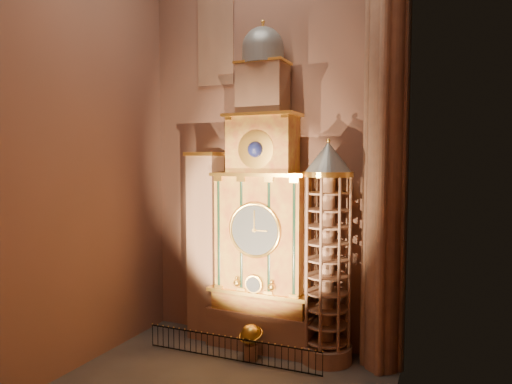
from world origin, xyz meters
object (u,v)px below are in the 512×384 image
at_px(portrait_tower, 206,245).
at_px(celestial_globe, 251,339).
at_px(iron_railing, 231,349).
at_px(stair_turret, 327,254).
at_px(astronomical_clock, 262,220).

bearing_deg(portrait_tower, celestial_globe, -26.21).
xyz_separation_m(celestial_globe, iron_railing, (-0.80, -0.55, -0.44)).
xyz_separation_m(stair_turret, celestial_globe, (-3.38, -1.45, -4.21)).
bearing_deg(iron_railing, astronomical_clock, 73.09).
bearing_deg(stair_turret, portrait_tower, 177.67).
relative_size(stair_turret, iron_railing, 1.19).
distance_m(stair_turret, celestial_globe, 5.59).
height_order(celestial_globe, iron_railing, celestial_globe).
height_order(astronomical_clock, iron_railing, astronomical_clock).
distance_m(astronomical_clock, portrait_tower, 3.73).
distance_m(astronomical_clock, iron_railing, 6.51).
height_order(astronomical_clock, stair_turret, astronomical_clock).
bearing_deg(astronomical_clock, celestial_globe, -86.16).
bearing_deg(stair_turret, astronomical_clock, 175.70).
relative_size(portrait_tower, celestial_globe, 5.79).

